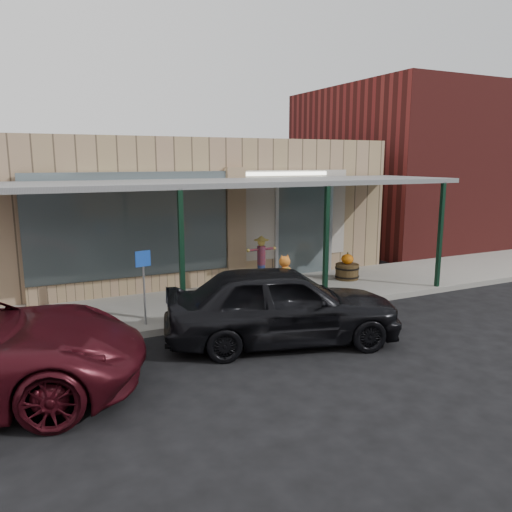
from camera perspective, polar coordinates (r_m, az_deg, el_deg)
name	(u,v)px	position (r m, az deg, el deg)	size (l,w,h in m)	color
ground	(308,350)	(9.82, 5.96, -10.59)	(120.00, 120.00, 0.00)	black
sidewalk	(234,300)	(12.83, -2.55, -5.00)	(40.00, 3.20, 0.15)	gray
storefront	(178,206)	(16.70, -8.86, 5.63)	(12.00, 6.25, 4.20)	#9C7C5F
awning	(233,184)	(12.32, -2.59, 8.20)	(12.00, 3.00, 3.04)	slate
block_buildings_near	(222,155)	(18.28, -3.86, 11.43)	(61.00, 8.00, 8.00)	maroon
barrel_scarecrow	(261,271)	(13.54, 0.61, -1.68)	(0.88, 0.58, 1.45)	#513C20
barrel_pumpkin	(347,270)	(14.87, 10.37, -1.53)	(0.83, 0.83, 0.80)	#513C20
handicap_sign	(144,278)	(10.67, -12.71, -2.42)	(0.33, 0.08, 1.60)	gray
parked_sedan	(282,304)	(9.91, 3.00, -5.53)	(4.95, 3.03, 1.58)	black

